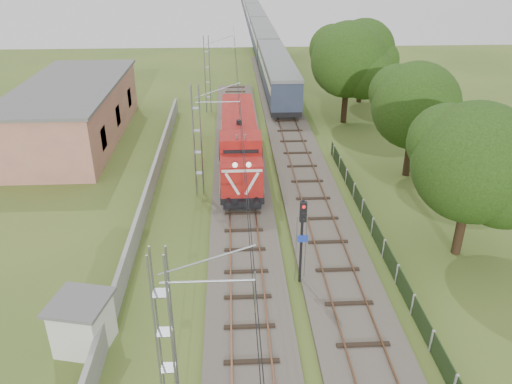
{
  "coord_description": "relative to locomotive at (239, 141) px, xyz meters",
  "views": [
    {
      "loc": [
        -0.65,
        -20.84,
        16.27
      ],
      "look_at": [
        0.85,
        7.5,
        2.2
      ],
      "focal_mm": 35.0,
      "sensor_mm": 36.0,
      "label": 1
    }
  ],
  "objects": [
    {
      "name": "tree_d",
      "position": [
        14.31,
        18.06,
        3.57
      ],
      "size": [
        7.14,
        6.8,
        9.25
      ],
      "color": "#342615",
      "rests_on": "ground"
    },
    {
      "name": "signal_post",
      "position": [
        2.86,
        -15.86,
        1.2
      ],
      "size": [
        0.54,
        0.42,
        4.94
      ],
      "color": "black",
      "rests_on": "ground"
    },
    {
      "name": "track_side",
      "position": [
        5.0,
        3.27,
        -2.02
      ],
      "size": [
        4.2,
        80.0,
        0.45
      ],
      "color": "#6B6054",
      "rests_on": "ground"
    },
    {
      "name": "catenary",
      "position": [
        -2.95,
        -4.73,
        1.85
      ],
      "size": [
        3.31,
        70.0,
        8.0
      ],
      "color": "gray",
      "rests_on": "ground"
    },
    {
      "name": "track_main",
      "position": [
        0.0,
        -9.73,
        -2.02
      ],
      "size": [
        4.2,
        70.0,
        0.45
      ],
      "color": "#6B6054",
      "rests_on": "ground"
    },
    {
      "name": "relay_hut",
      "position": [
        -7.4,
        -20.02,
        -0.93
      ],
      "size": [
        2.91,
        2.91,
        2.51
      ],
      "color": "silver",
      "rests_on": "ground"
    },
    {
      "name": "station_building",
      "position": [
        -15.0,
        7.27,
        0.43
      ],
      "size": [
        8.4,
        20.4,
        5.22
      ],
      "color": "tan",
      "rests_on": "ground"
    },
    {
      "name": "boundary_wall",
      "position": [
        -6.5,
        -4.73,
        -1.45
      ],
      "size": [
        0.25,
        40.0,
        1.5
      ],
      "primitive_type": "cube",
      "color": "#9E9E99",
      "rests_on": "ground"
    },
    {
      "name": "tree_c",
      "position": [
        10.98,
        10.83,
        4.02
      ],
      "size": [
        7.69,
        7.32,
        9.97
      ],
      "color": "#342615",
      "rests_on": "ground"
    },
    {
      "name": "ground",
      "position": [
        0.0,
        -16.73,
        -2.2
      ],
      "size": [
        140.0,
        140.0,
        0.0
      ],
      "primitive_type": "plane",
      "color": "#415B22",
      "rests_on": "ground"
    },
    {
      "name": "coach_rake",
      "position": [
        5.0,
        71.5,
        0.47
      ],
      "size": [
        3.26,
        121.8,
        3.77
      ],
      "color": "black",
      "rests_on": "ground"
    },
    {
      "name": "tree_b",
      "position": [
        13.15,
        -2.37,
        3.33
      ],
      "size": [
        6.84,
        6.51,
        8.86
      ],
      "color": "#342615",
      "rests_on": "ground"
    },
    {
      "name": "fence",
      "position": [
        8.0,
        -13.73,
        -1.6
      ],
      "size": [
        0.12,
        32.0,
        1.2
      ],
      "color": "black",
      "rests_on": "ground"
    },
    {
      "name": "tree_a",
      "position": [
        12.5,
        -13.48,
        3.48
      ],
      "size": [
        7.02,
        6.69,
        9.11
      ],
      "color": "#342615",
      "rests_on": "ground"
    },
    {
      "name": "locomotive",
      "position": [
        0.0,
        0.0,
        0.0
      ],
      "size": [
        2.93,
        16.72,
        4.25
      ],
      "color": "black",
      "rests_on": "ground"
    }
  ]
}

